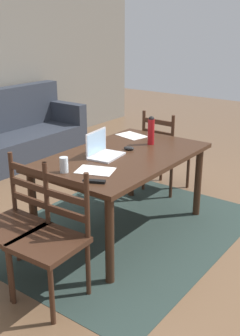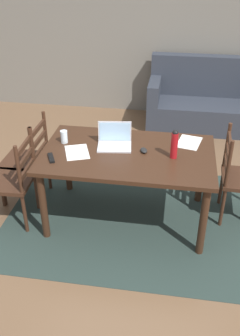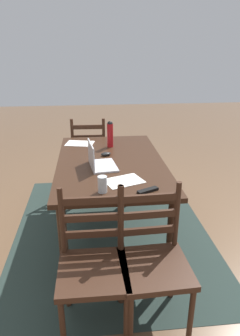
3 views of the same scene
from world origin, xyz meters
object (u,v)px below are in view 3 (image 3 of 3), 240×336
(chair_left_far, at_px, (93,266))
(water_bottle, at_px, (110,134))
(chair_left_near, at_px, (154,262))
(drinking_glass, at_px, (102,184))
(laptop, at_px, (98,161))
(dining_table, at_px, (111,170))
(tv_remote, at_px, (148,190))
(computer_mouse, at_px, (106,154))
(chair_right_far, at_px, (89,153))

(chair_left_far, distance_m, water_bottle, 1.60)
(chair_left_near, distance_m, drinking_glass, 0.65)
(laptop, xyz_separation_m, drinking_glass, (-0.50, -0.01, 0.00))
(dining_table, xyz_separation_m, drinking_glass, (-0.64, 0.11, 0.15))
(laptop, height_order, drinking_glass, laptop)
(drinking_glass, relative_size, tv_remote, 0.73)
(water_bottle, distance_m, computer_mouse, 0.31)
(chair_right_far, relative_size, water_bottle, 3.43)
(chair_left_far, relative_size, drinking_glass, 7.63)
(dining_table, distance_m, tv_remote, 0.72)
(chair_right_far, bearing_deg, laptop, -176.40)
(dining_table, bearing_deg, tv_remote, -161.32)
(chair_left_far, relative_size, chair_right_far, 1.00)
(dining_table, relative_size, chair_right_far, 1.70)
(dining_table, relative_size, chair_left_near, 1.70)
(dining_table, relative_size, drinking_glass, 12.99)
(laptop, distance_m, computer_mouse, 0.31)
(chair_left_far, bearing_deg, water_bottle, -8.43)
(chair_right_far, xyz_separation_m, water_bottle, (-0.67, -0.23, 0.44))
(chair_left_far, height_order, chair_right_far, same)
(dining_table, xyz_separation_m, chair_left_near, (-1.10, -0.20, -0.21))
(dining_table, xyz_separation_m, chair_left_far, (-1.10, 0.20, -0.21))
(chair_left_far, distance_m, chair_left_near, 0.39)
(chair_right_far, bearing_deg, water_bottle, -161.32)
(computer_mouse, distance_m, tv_remote, 0.86)
(laptop, bearing_deg, drinking_glass, -178.36)
(chair_left_near, relative_size, computer_mouse, 9.50)
(computer_mouse, bearing_deg, water_bottle, -30.87)
(chair_left_far, height_order, tv_remote, chair_left_far)
(chair_left_near, bearing_deg, water_bottle, 6.25)
(chair_left_near, xyz_separation_m, water_bottle, (1.52, 0.17, 0.44))
(drinking_glass, bearing_deg, chair_left_far, 168.71)
(tv_remote, bearing_deg, chair_right_far, -12.31)
(tv_remote, bearing_deg, water_bottle, -15.59)
(chair_left_far, height_order, drinking_glass, chair_left_far)
(chair_left_near, xyz_separation_m, tv_remote, (0.42, -0.03, 0.31))
(dining_table, distance_m, laptop, 0.24)
(dining_table, relative_size, chair_left_far, 1.70)
(computer_mouse, bearing_deg, chair_left_far, 154.56)
(chair_left_far, bearing_deg, drinking_glass, -11.29)
(water_bottle, xyz_separation_m, computer_mouse, (-0.28, 0.06, -0.13))
(chair_right_far, bearing_deg, chair_left_far, -179.95)
(drinking_glass, distance_m, computer_mouse, 0.79)
(dining_table, bearing_deg, chair_left_near, -169.90)
(computer_mouse, xyz_separation_m, tv_remote, (-0.82, -0.26, -0.01))
(chair_left_far, relative_size, water_bottle, 3.43)
(chair_left_far, height_order, chair_left_near, same)
(chair_right_far, relative_size, computer_mouse, 9.50)
(chair_left_far, bearing_deg, computer_mouse, -7.42)
(laptop, relative_size, computer_mouse, 3.46)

